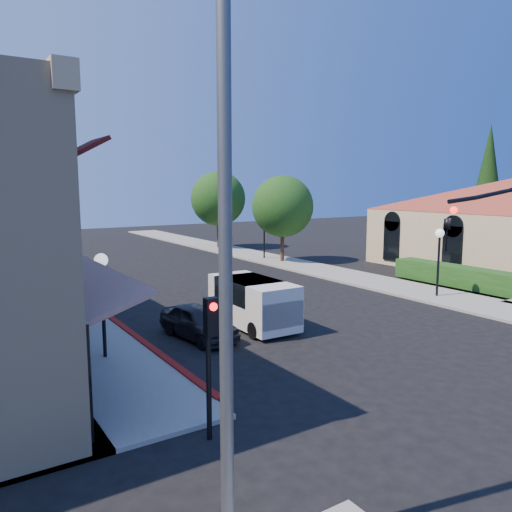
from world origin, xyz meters
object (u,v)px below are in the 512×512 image
lamppost_right_far (264,225)px  lamppost_left_near (102,279)px  cobra_streetlight (247,218)px  lamppost_right_near (439,245)px  conifer_far (488,178)px  street_tree_b (218,199)px  parked_car_d (48,256)px  white_van (254,300)px  lamppost_left_far (31,240)px  street_tree_a (283,206)px  secondary_signal (210,342)px  parked_car_b (100,288)px  parked_car_a (198,322)px  parked_car_c (77,275)px

lamppost_right_far → lamppost_left_near: bearing=-136.7°
cobra_streetlight → lamppost_right_near: bearing=29.5°
conifer_far → lamppost_right_far: conifer_far is taller
street_tree_b → parked_car_d: (-15.00, -1.59, -3.89)m
lamppost_left_near → lamppost_right_near: same height
lamppost_right_near → white_van: (-10.74, 0.68, -1.61)m
lamppost_left_far → lamppost_right_far: same height
conifer_far → street_tree_a: 19.73m
secondary_signal → lamppost_left_far: bearing=91.4°
parked_car_b → parked_car_d: 13.37m
secondary_signal → lamppost_right_near: 17.77m
parked_car_d → lamppost_right_far: bearing=-22.6°
street_tree_a → cobra_streetlight: (-17.95, -24.00, 1.07)m
secondary_signal → lamppost_left_far: (-0.50, 20.59, 0.42)m
cobra_streetlight → parked_car_d: (2.95, 32.41, -4.61)m
lamppost_left_far → parked_car_d: 8.96m
parked_car_a → parked_car_d: bearing=86.2°
parked_car_a → lamppost_left_near: bearing=-179.8°
parked_car_a → parked_car_c: 13.28m
lamppost_left_far → conifer_far: bearing=-6.3°
lamppost_left_far → parked_car_a: bearing=-74.8°
lamppost_right_far → parked_car_a: (-13.34, -15.51, -2.09)m
street_tree_b → parked_car_d: 15.58m
lamppost_right_far → parked_car_b: size_ratio=0.98×
secondary_signal → cobra_streetlight: cobra_streetlight is taller
lamppost_left_far → lamppost_right_far: 17.12m
street_tree_a → cobra_streetlight: bearing=-126.8°
lamppost_left_near → lamppost_left_far: (0.00, 14.00, 0.00)m
secondary_signal → lamppost_left_far: lamppost_left_far is taller
street_tree_b → conifer_far: bearing=-36.1°
conifer_far → street_tree_b: bearing=143.9°
street_tree_a → parked_car_c: size_ratio=1.76×
lamppost_left_near → parked_car_c: 14.06m
lamppost_left_far → lamppost_right_far: bearing=6.7°
secondary_signal → lamppost_right_near: bearing=21.8°
secondary_signal → parked_car_a: bearing=65.9°
parked_car_b → street_tree_b: bearing=38.1°
white_van → parked_car_d: size_ratio=0.94×
street_tree_b → lamppost_right_near: size_ratio=1.97×
lamppost_left_far → parked_car_d: size_ratio=0.76×
lamppost_right_near → parked_car_c: (-14.70, 13.69, -2.20)m
conifer_far → lamppost_right_near: size_ratio=3.08×
lamppost_right_far → parked_car_d: (-14.70, 6.41, -2.08)m
conifer_far → secondary_signal: size_ratio=3.31×
street_tree_b → lamppost_right_far: street_tree_b is taller
lamppost_right_far → parked_car_b: (-14.65, -6.96, -2.13)m
parked_car_a → secondary_signal: bearing=-121.4°
street_tree_b → parked_car_b: street_tree_b is taller
street_tree_b → parked_car_c: bearing=-145.5°
street_tree_a → cobra_streetlight: size_ratio=0.70×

